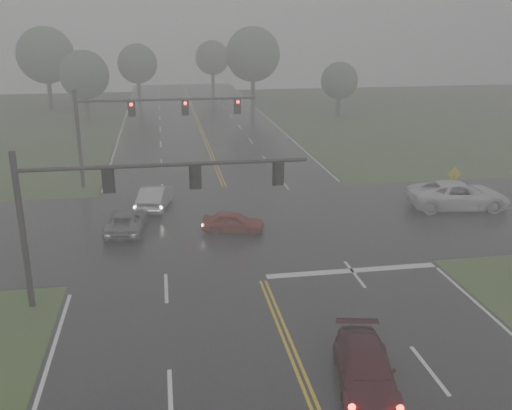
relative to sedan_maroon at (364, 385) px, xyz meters
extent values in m
cube|color=black|center=(-1.94, 14.44, 0.00)|extent=(18.00, 160.00, 0.02)
cube|color=black|center=(-1.94, 16.44, 0.00)|extent=(120.00, 14.00, 0.02)
cube|color=silver|center=(2.56, 8.84, 0.00)|extent=(8.50, 0.50, 0.01)
imported|color=#390A11|center=(0.00, 0.00, 0.00)|extent=(2.70, 4.81, 1.32)
imported|color=maroon|center=(-2.47, 15.15, 0.00)|extent=(3.82, 2.28, 1.22)
imported|color=#A4A6AB|center=(-6.91, 20.38, 0.00)|extent=(2.48, 4.76, 1.49)
imported|color=slate|center=(-8.57, 16.25, 0.00)|extent=(2.51, 4.71, 1.26)
imported|color=silver|center=(12.45, 17.05, 0.00)|extent=(6.70, 3.68, 1.78)
cylinder|color=black|center=(-12.14, 7.71, 3.40)|extent=(0.26, 0.26, 6.79)
cylinder|color=black|center=(-12.14, 7.71, 6.04)|extent=(0.17, 0.17, 0.75)
cylinder|color=black|center=(-6.17, 7.71, 5.99)|extent=(11.95, 0.17, 0.17)
cube|color=black|center=(-8.56, 7.71, 5.42)|extent=(0.32, 0.26, 0.99)
cube|color=black|center=(-8.56, 7.86, 5.42)|extent=(0.52, 0.03, 1.18)
cube|color=black|center=(-4.97, 7.71, 5.42)|extent=(0.32, 0.26, 0.99)
cube|color=black|center=(-4.97, 7.86, 5.42)|extent=(0.52, 0.03, 1.18)
cube|color=black|center=(-1.39, 7.71, 5.42)|extent=(0.32, 0.26, 0.99)
cube|color=black|center=(-1.39, 7.86, 5.42)|extent=(0.52, 0.03, 1.18)
cylinder|color=black|center=(-12.14, 26.10, 3.54)|extent=(0.28, 0.28, 7.08)
cylinder|color=black|center=(-12.14, 26.10, 6.30)|extent=(0.18, 0.18, 0.79)
cylinder|color=black|center=(-5.78, 26.10, 6.25)|extent=(12.73, 0.18, 0.18)
cube|color=black|center=(-8.32, 26.10, 5.66)|extent=(0.33, 0.28, 1.03)
cube|color=black|center=(-8.32, 26.26, 5.66)|extent=(0.54, 0.03, 1.23)
cylinder|color=#FF0C05|center=(-8.32, 25.95, 5.98)|extent=(0.22, 0.06, 0.22)
cube|color=black|center=(-4.51, 26.10, 5.66)|extent=(0.33, 0.28, 1.03)
cube|color=black|center=(-4.51, 26.26, 5.66)|extent=(0.54, 0.03, 1.23)
cylinder|color=#FF0C05|center=(-4.51, 25.95, 5.98)|extent=(0.22, 0.06, 0.22)
cube|color=black|center=(-0.69, 26.10, 5.66)|extent=(0.33, 0.28, 1.03)
cube|color=black|center=(-0.69, 26.26, 5.66)|extent=(0.54, 0.03, 1.23)
cylinder|color=#FF0C05|center=(-0.69, 25.95, 5.98)|extent=(0.22, 0.06, 0.22)
cylinder|color=black|center=(12.75, 18.36, 0.97)|extent=(0.06, 0.06, 1.94)
cube|color=gold|center=(12.75, 18.39, 1.94)|extent=(1.02, 0.04, 1.02)
cylinder|color=#312620|center=(-14.89, 55.04, 1.60)|extent=(0.58, 0.58, 3.21)
sphere|color=#3B5337|center=(-14.89, 55.04, 5.53)|extent=(5.71, 5.71, 5.71)
cylinder|color=#312620|center=(6.49, 63.54, 2.09)|extent=(0.58, 0.58, 4.17)
sphere|color=#3B5337|center=(6.49, 63.54, 7.18)|extent=(7.41, 7.41, 7.41)
cylinder|color=#312620|center=(-9.29, 71.69, 1.61)|extent=(0.52, 0.52, 3.23)
sphere|color=#3B5337|center=(-9.29, 71.69, 5.56)|extent=(5.74, 5.74, 5.74)
cylinder|color=#312620|center=(15.83, 53.85, 1.30)|extent=(0.56, 0.56, 2.59)
sphere|color=#3B5337|center=(15.83, 53.85, 4.47)|extent=(4.61, 4.61, 4.61)
cylinder|color=#312620|center=(-20.90, 65.64, 2.09)|extent=(0.59, 0.59, 4.18)
sphere|color=#3B5337|center=(-20.90, 65.64, 7.21)|extent=(7.44, 7.44, 7.44)
cylinder|color=#312620|center=(2.77, 83.13, 1.62)|extent=(0.57, 0.57, 3.23)
sphere|color=#3B5337|center=(2.77, 83.13, 5.57)|extent=(5.75, 5.75, 5.75)
camera|label=1|loc=(-6.28, -15.52, 11.73)|focal=40.00mm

